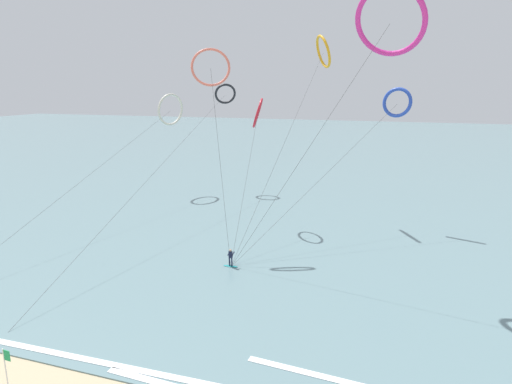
{
  "coord_description": "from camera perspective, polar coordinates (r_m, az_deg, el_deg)",
  "views": [
    {
      "loc": [
        10.59,
        -10.26,
        16.23
      ],
      "look_at": [
        0.0,
        22.7,
        7.82
      ],
      "focal_mm": 30.51,
      "sensor_mm": 36.0,
      "label": 1
    }
  ],
  "objects": [
    {
      "name": "kite_cobalt",
      "position": [
        53.73,
        18.0,
        11.08
      ],
      "size": [
        15.33,
        19.86,
        16.2
      ],
      "rotation": [
        0.0,
        0.0,
        5.96
      ],
      "color": "#2647B7",
      "rests_on": "ground"
    },
    {
      "name": "surfer_teal",
      "position": [
        40.48,
        -3.35,
        -8.75
      ],
      "size": [
        1.4,
        0.63,
        1.7
      ],
      "rotation": [
        0.0,
        0.0,
        2.87
      ],
      "color": "teal",
      "rests_on": "ground"
    },
    {
      "name": "beach_flag",
      "position": [
        27.6,
        -29.89,
        -19.27
      ],
      "size": [
        0.47,
        0.06,
        3.1
      ],
      "color": "silver",
      "rests_on": "ground"
    },
    {
      "name": "kite_ivory",
      "position": [
        68.58,
        -11.16,
        10.54
      ],
      "size": [
        2.57,
        42.94,
        15.29
      ],
      "rotation": [
        0.0,
        0.0,
        4.35
      ],
      "color": "silver",
      "rests_on": "ground"
    },
    {
      "name": "wave_crest_far",
      "position": [
        27.15,
        10.77,
        -23.18
      ],
      "size": [
        10.96,
        1.3,
        0.12
      ],
      "primitive_type": "cube",
      "rotation": [
        0.0,
        0.0,
        -0.07
      ],
      "color": "white",
      "rests_on": "ground"
    },
    {
      "name": "kite_charcoal",
      "position": [
        70.07,
        -4.09,
        12.67
      ],
      "size": [
        3.91,
        47.11,
        16.76
      ],
      "rotation": [
        0.0,
        0.0,
        3.67
      ],
      "color": "black",
      "rests_on": "ground"
    },
    {
      "name": "wave_crest_mid",
      "position": [
        29.97,
        -20.82,
        -20.0
      ],
      "size": [
        17.86,
        0.83,
        0.12
      ],
      "primitive_type": "cube",
      "rotation": [
        0.0,
        0.0,
        0.02
      ],
      "color": "white",
      "rests_on": "ground"
    },
    {
      "name": "kite_coral",
      "position": [
        45.61,
        -5.97,
        15.94
      ],
      "size": [
        6.71,
        8.47,
        20.07
      ],
      "rotation": [
        0.0,
        0.0,
        0.42
      ],
      "color": "#EA7260",
      "rests_on": "ground"
    },
    {
      "name": "sea_water",
      "position": [
        119.53,
        12.62,
        5.54
      ],
      "size": [
        400.0,
        200.0,
        0.08
      ],
      "primitive_type": "cube",
      "color": "slate",
      "rests_on": "ground"
    },
    {
      "name": "kite_crimson",
      "position": [
        51.6,
        0.24,
        10.3
      ],
      "size": [
        2.99,
        16.19,
        14.99
      ],
      "rotation": [
        0.0,
        0.0,
        4.97
      ],
      "color": "red",
      "rests_on": "ground"
    },
    {
      "name": "kite_amber",
      "position": [
        56.09,
        8.8,
        17.71
      ],
      "size": [
        6.14,
        22.55,
        22.37
      ],
      "rotation": [
        0.0,
        0.0,
        2.04
      ],
      "color": "orange",
      "rests_on": "ground"
    },
    {
      "name": "kite_magenta",
      "position": [
        37.19,
        17.17,
        20.65
      ],
      "size": [
        15.71,
        4.26,
        23.77
      ],
      "rotation": [
        0.0,
        0.0,
        2.85
      ],
      "color": "#CC288E",
      "rests_on": "ground"
    }
  ]
}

